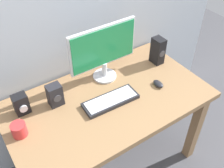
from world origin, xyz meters
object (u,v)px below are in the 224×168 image
at_px(mouse, 158,84).
at_px(coffee_mug, 19,130).
at_px(speaker_left, 55,95).
at_px(monitor, 103,50).
at_px(audio_controller, 21,104).
at_px(keyboard_primary, 110,101).
at_px(desk, 108,110).
at_px(speaker_right, 158,51).

xyz_separation_m(mouse, coffee_mug, (-0.96, 0.12, 0.03)).
bearing_deg(speaker_left, monitor, 9.01).
bearing_deg(audio_controller, keyboard_primary, -25.14).
relative_size(mouse, speaker_left, 0.59).
distance_m(mouse, audio_controller, 0.93).
relative_size(audio_controller, coffee_mug, 1.55).
height_order(mouse, speaker_left, speaker_left).
relative_size(desk, monitor, 2.67).
bearing_deg(keyboard_primary, coffee_mug, 172.81).
height_order(monitor, audio_controller, monitor).
relative_size(keyboard_primary, mouse, 4.22).
height_order(desk, monitor, monitor).
bearing_deg(audio_controller, speaker_right, -3.55).
distance_m(monitor, speaker_left, 0.45).
height_order(speaker_right, audio_controller, speaker_right).
bearing_deg(speaker_left, mouse, -19.31).
bearing_deg(coffee_mug, keyboard_primary, -7.19).
bearing_deg(coffee_mug, audio_controller, 65.12).
distance_m(monitor, coffee_mug, 0.75).
xyz_separation_m(monitor, keyboard_primary, (-0.11, -0.25, -0.22)).
distance_m(speaker_right, audio_controller, 1.06).
xyz_separation_m(monitor, mouse, (0.26, -0.30, -0.22)).
bearing_deg(monitor, speaker_left, -170.99).
distance_m(desk, audio_controller, 0.58).
bearing_deg(mouse, monitor, 132.25).
height_order(mouse, speaker_right, speaker_right).
relative_size(speaker_left, audio_controller, 1.11).
relative_size(desk, speaker_right, 6.46).
xyz_separation_m(monitor, coffee_mug, (-0.70, -0.18, -0.19)).
bearing_deg(speaker_left, audio_controller, 166.42).
bearing_deg(speaker_left, speaker_right, -1.06).
height_order(mouse, coffee_mug, coffee_mug).
relative_size(mouse, coffee_mug, 1.01).
distance_m(keyboard_primary, speaker_right, 0.59).
relative_size(monitor, keyboard_primary, 1.34).
bearing_deg(speaker_right, monitor, 169.48).
relative_size(keyboard_primary, coffee_mug, 4.26).
bearing_deg(keyboard_primary, speaker_left, 147.93).
bearing_deg(keyboard_primary, speaker_right, 17.36).
distance_m(speaker_right, coffee_mug, 1.14).
bearing_deg(speaker_left, coffee_mug, -158.02).
relative_size(desk, mouse, 15.16).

